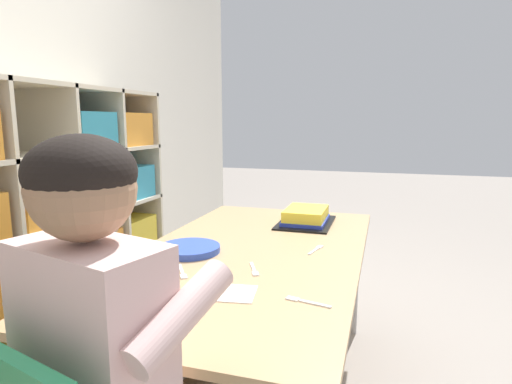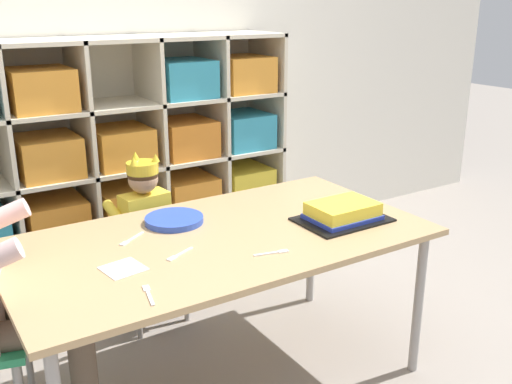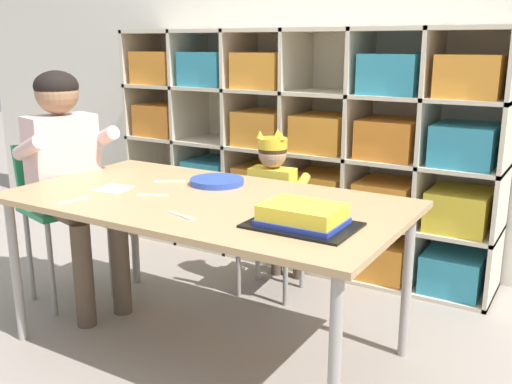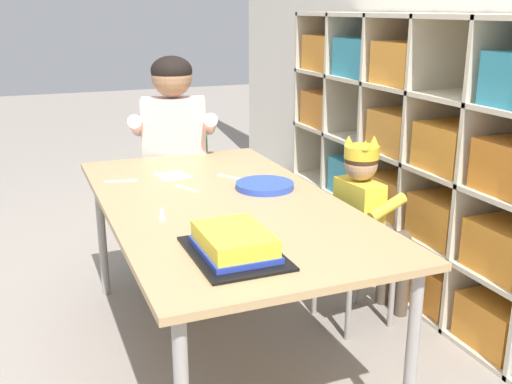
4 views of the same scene
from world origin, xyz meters
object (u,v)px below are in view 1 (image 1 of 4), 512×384
fork_near_cake_tray (316,249)px  fork_at_table_front_edge (182,272)px  activity_table (250,262)px  birthday_cake_on_tray (306,217)px  fork_by_napkin (254,270)px  adult_helper_seated (120,335)px  paper_plate_stack (189,249)px  fork_scattered_mid_table (305,301)px  child_with_crown (96,271)px  classroom_chair_blue (119,309)px

fork_near_cake_tray → fork_at_table_front_edge: bearing=-32.3°
activity_table → birthday_cake_on_tray: size_ratio=4.39×
birthday_cake_on_tray → fork_near_cake_tray: bearing=-164.3°
fork_by_napkin → birthday_cake_on_tray: bearing=-28.8°
adult_helper_seated → fork_by_napkin: adult_helper_seated is taller
paper_plate_stack → fork_by_napkin: (-0.12, -0.28, -0.01)m
birthday_cake_on_tray → fork_near_cake_tray: 0.41m
fork_scattered_mid_table → fork_at_table_front_edge: size_ratio=1.07×
birthday_cake_on_tray → fork_near_cake_tray: birthday_cake_on_tray is taller
adult_helper_seated → fork_at_table_front_edge: (0.48, 0.10, -0.05)m
birthday_cake_on_tray → fork_near_cake_tray: (-0.40, -0.11, -0.03)m
paper_plate_stack → fork_at_table_front_edge: bearing=-160.4°
paper_plate_stack → child_with_crown: bearing=85.5°
activity_table → fork_at_table_front_edge: fork_at_table_front_edge is taller
activity_table → paper_plate_stack: 0.23m
activity_table → fork_at_table_front_edge: 0.32m
activity_table → classroom_chair_blue: 0.61m
fork_at_table_front_edge → classroom_chair_blue: bearing=25.9°
child_with_crown → fork_at_table_front_edge: bearing=59.1°
child_with_crown → fork_by_napkin: (-0.15, -0.73, 0.13)m
child_with_crown → fork_scattered_mid_table: (-0.34, -0.93, 0.13)m
classroom_chair_blue → fork_at_table_front_edge: bearing=53.4°
fork_scattered_mid_table → fork_by_napkin: same height
fork_at_table_front_edge → fork_by_napkin: bearing=-100.9°
adult_helper_seated → fork_scattered_mid_table: size_ratio=8.52×
classroom_chair_blue → fork_scattered_mid_table: (-0.35, -0.83, 0.29)m
child_with_crown → adult_helper_seated: size_ratio=0.74×
fork_by_napkin → fork_scattered_mid_table: bearing=-158.5°
adult_helper_seated → paper_plate_stack: bearing=-60.3°
adult_helper_seated → fork_scattered_mid_table: bearing=-114.4°
birthday_cake_on_tray → paper_plate_stack: bearing=149.6°
child_with_crown → paper_plate_stack: child_with_crown is taller
activity_table → adult_helper_seated: bearing=177.9°
child_with_crown → classroom_chair_blue: bearing=89.4°
child_with_crown → fork_by_napkin: 0.75m
child_with_crown → paper_plate_stack: size_ratio=3.60×
birthday_cake_on_tray → fork_by_napkin: bearing=176.2°
fork_near_cake_tray → fork_by_napkin: bearing=-16.6°
adult_helper_seated → fork_at_table_front_edge: 0.49m
classroom_chair_blue → fork_at_table_front_edge: size_ratio=4.70×
classroom_chair_blue → birthday_cake_on_tray: size_ratio=1.61×
classroom_chair_blue → birthday_cake_on_tray: bearing=121.3°
birthday_cake_on_tray → child_with_crown: bearing=124.2°
fork_near_cake_tray → fork_at_table_front_edge: same height
child_with_crown → fork_near_cake_tray: bearing=92.2°
activity_table → fork_scattered_mid_table: (-0.39, -0.28, 0.05)m
child_with_crown → adult_helper_seated: (-0.72, -0.62, 0.18)m
activity_table → fork_by_napkin: 0.22m
classroom_chair_blue → fork_by_napkin: (-0.16, -0.63, 0.29)m
activity_table → child_with_crown: 0.66m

